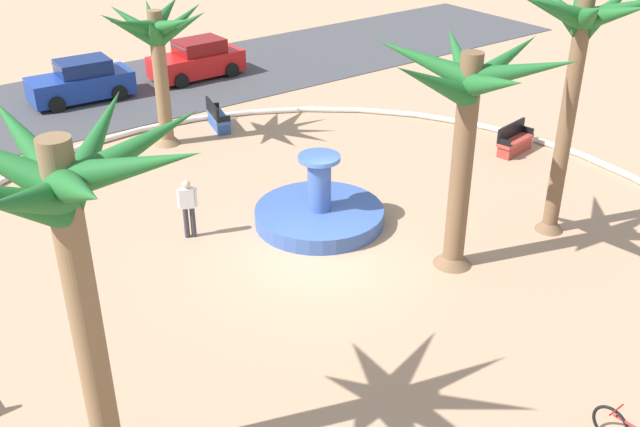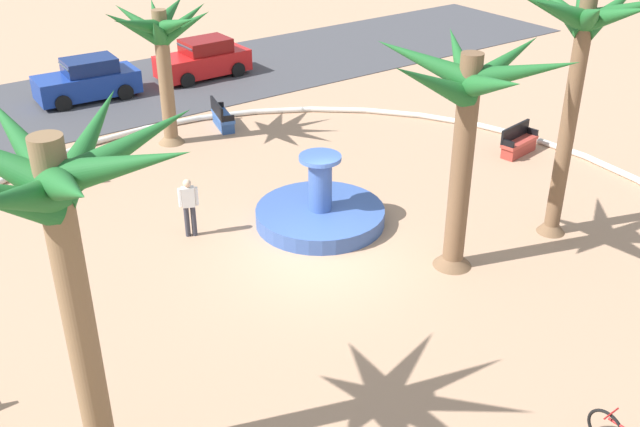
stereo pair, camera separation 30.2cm
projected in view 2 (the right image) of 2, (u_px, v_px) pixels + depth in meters
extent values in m
plane|color=tan|center=(320.00, 258.00, 19.22)|extent=(80.00, 80.00, 0.00)
torus|color=silver|center=(320.00, 255.00, 19.18)|extent=(21.96, 21.96, 0.20)
cube|color=#424247|center=(101.00, 97.00, 30.25)|extent=(48.00, 8.00, 0.03)
cylinder|color=#38569E|center=(320.00, 216.00, 20.79)|extent=(3.61, 3.61, 0.45)
cylinder|color=#19567F|center=(320.00, 217.00, 20.80)|extent=(3.18, 3.18, 0.34)
cylinder|color=#38569E|center=(320.00, 185.00, 20.33)|extent=(0.65, 0.65, 1.48)
cylinder|color=#3D5FAD|center=(320.00, 158.00, 19.96)|extent=(1.16, 1.16, 0.12)
cylinder|color=brown|center=(569.00, 122.00, 18.93)|extent=(0.41, 0.41, 6.44)
cone|color=brown|center=(552.00, 224.00, 20.32)|extent=(0.77, 0.77, 0.50)
cone|color=#1E6028|center=(611.00, 9.00, 17.98)|extent=(1.97, 0.76, 1.40)
cone|color=#1E6028|center=(582.00, 0.00, 18.34)|extent=(1.78, 1.78, 1.21)
cone|color=#1E6028|center=(560.00, 5.00, 18.23)|extent=(0.63, 1.95, 1.38)
cone|color=#1E6028|center=(550.00, 7.00, 17.60)|extent=(1.89, 1.65, 1.19)
cone|color=#1E6028|center=(562.00, 11.00, 17.17)|extent=(2.00, 0.72, 1.18)
cone|color=#1E6028|center=(593.00, 16.00, 16.80)|extent=(1.81, 1.75, 1.17)
cone|color=#1E6028|center=(617.00, 15.00, 16.87)|extent=(0.85, 2.02, 1.18)
cone|color=#1E6028|center=(627.00, 9.00, 17.38)|extent=(1.69, 1.86, 1.18)
cylinder|color=brown|center=(462.00, 167.00, 17.63)|extent=(0.52, 0.52, 5.49)
cone|color=brown|center=(453.00, 256.00, 18.81)|extent=(0.99, 0.99, 0.50)
cone|color=#1E6028|center=(504.00, 61.00, 17.12)|extent=(2.42, 0.63, 1.29)
cone|color=#1E6028|center=(459.00, 58.00, 17.50)|extent=(1.72, 2.34, 1.37)
cone|color=#1E6028|center=(423.00, 60.00, 16.93)|extent=(1.63, 2.40, 1.16)
cone|color=#1E6028|center=(433.00, 83.00, 16.10)|extent=(2.40, 0.74, 1.53)
cone|color=#1E6028|center=(493.00, 85.00, 15.56)|extent=(1.41, 2.45, 1.28)
cone|color=#1E6028|center=(524.00, 71.00, 16.18)|extent=(1.89, 2.28, 1.15)
cylinder|color=brown|center=(79.00, 321.00, 11.62)|extent=(0.50, 0.50, 6.21)
cone|color=#1E6028|center=(124.00, 147.00, 10.81)|extent=(2.36, 0.79, 1.31)
cone|color=#1E6028|center=(87.00, 142.00, 11.27)|extent=(2.09, 1.91, 1.51)
cone|color=#1E6028|center=(19.00, 138.00, 11.04)|extent=(0.78, 2.36, 1.25)
cone|color=#1E6028|center=(15.00, 199.00, 9.46)|extent=(1.95, 2.08, 1.41)
cone|color=#1E6028|center=(67.00, 189.00, 9.50)|extent=(0.78, 2.37, 1.23)
cone|color=#1E6028|center=(119.00, 166.00, 10.07)|extent=(1.92, 2.14, 1.19)
cylinder|color=brown|center=(165.00, 79.00, 24.98)|extent=(0.48, 0.48, 4.62)
cone|color=brown|center=(171.00, 136.00, 25.95)|extent=(0.92, 0.92, 0.50)
cone|color=#1E6028|center=(183.00, 22.00, 24.56)|extent=(1.95, 0.56, 1.48)
cone|color=#1E6028|center=(171.00, 11.00, 24.82)|extent=(1.89, 1.75, 1.04)
cone|color=#1E6028|center=(156.00, 18.00, 24.83)|extent=(1.09, 2.05, 1.42)
cone|color=#1E6028|center=(138.00, 21.00, 24.42)|extent=(1.48, 1.99, 1.40)
cone|color=#1E6028|center=(134.00, 27.00, 23.87)|extent=(2.04, 1.08, 1.45)
cone|color=#1E6028|center=(138.00, 24.00, 23.37)|extent=(2.09, 1.19, 1.12)
cone|color=#1E6028|center=(157.00, 31.00, 23.36)|extent=(1.47, 1.99, 1.42)
cone|color=#1E6028|center=(176.00, 24.00, 23.48)|extent=(0.91, 2.09, 1.15)
cone|color=#1E6028|center=(185.00, 26.00, 24.01)|extent=(1.79, 1.78, 1.45)
cube|color=#335BA8|center=(223.00, 116.00, 27.13)|extent=(0.88, 1.67, 0.12)
cube|color=black|center=(217.00, 109.00, 26.92)|extent=(0.48, 1.57, 0.50)
cube|color=#2B4E8F|center=(223.00, 122.00, 27.25)|extent=(0.81, 1.54, 0.39)
cube|color=black|center=(218.00, 106.00, 27.68)|extent=(0.46, 0.19, 0.24)
cube|color=black|center=(228.00, 119.00, 26.45)|extent=(0.46, 0.19, 0.24)
cube|color=gold|center=(63.00, 165.00, 23.31)|extent=(1.09, 1.67, 0.12)
cube|color=black|center=(56.00, 158.00, 23.01)|extent=(0.71, 1.50, 0.50)
cube|color=gold|center=(64.00, 172.00, 23.43)|extent=(1.01, 1.53, 0.39)
cube|color=black|center=(46.00, 156.00, 23.59)|extent=(0.44, 0.25, 0.24)
cube|color=black|center=(79.00, 166.00, 22.90)|extent=(0.44, 0.25, 0.24)
cube|color=#B73D33|center=(520.00, 142.00, 24.96)|extent=(1.66, 0.76, 0.12)
cube|color=black|center=(515.00, 132.00, 24.95)|extent=(1.59, 0.34, 0.50)
cube|color=#9C342B|center=(519.00, 149.00, 25.08)|extent=(1.53, 0.70, 0.39)
cube|color=black|center=(532.00, 132.00, 25.37)|extent=(0.15, 0.46, 0.24)
cube|color=black|center=(508.00, 144.00, 24.43)|extent=(0.15, 0.46, 0.24)
torus|color=black|center=(605.00, 427.00, 13.38)|extent=(0.09, 0.72, 0.72)
cylinder|color=#B21919|center=(611.00, 414.00, 13.17)|extent=(0.44, 0.05, 0.03)
cylinder|color=#33333D|center=(187.00, 221.00, 20.04)|extent=(0.14, 0.14, 0.90)
cylinder|color=#33333D|center=(194.00, 221.00, 20.07)|extent=(0.14, 0.14, 0.90)
cube|color=white|center=(188.00, 197.00, 19.71)|extent=(0.39, 0.32, 0.56)
sphere|color=beige|center=(187.00, 183.00, 19.52)|extent=(0.22, 0.22, 0.22)
cylinder|color=white|center=(180.00, 198.00, 19.67)|extent=(0.09, 0.09, 0.53)
cylinder|color=white|center=(197.00, 196.00, 19.75)|extent=(0.09, 0.09, 0.53)
cube|color=navy|center=(87.00, 84.00, 29.78)|extent=(4.09, 1.92, 0.90)
cube|color=navy|center=(89.00, 66.00, 29.53)|extent=(2.08, 1.56, 0.60)
cube|color=#333D47|center=(67.00, 71.00, 29.14)|extent=(0.37, 1.37, 0.51)
cylinder|color=black|center=(63.00, 103.00, 28.71)|extent=(0.65, 0.26, 0.64)
cylinder|color=black|center=(52.00, 91.00, 29.97)|extent=(0.65, 0.26, 0.64)
cylinder|color=black|center=(125.00, 92.00, 29.88)|extent=(0.65, 0.26, 0.64)
cylinder|color=black|center=(112.00, 81.00, 31.15)|extent=(0.65, 0.26, 0.64)
cube|color=red|center=(203.00, 63.00, 32.35)|extent=(4.03, 1.78, 0.90)
cube|color=maroon|center=(206.00, 46.00, 32.11)|extent=(2.03, 1.48, 0.60)
cube|color=#333D47|center=(187.00, 51.00, 31.67)|extent=(0.32, 1.37, 0.51)
cylinder|color=black|center=(187.00, 80.00, 31.24)|extent=(0.64, 0.23, 0.64)
cylinder|color=black|center=(169.00, 70.00, 32.44)|extent=(0.64, 0.23, 0.64)
cylinder|color=black|center=(238.00, 70.00, 32.55)|extent=(0.64, 0.23, 0.64)
cylinder|color=black|center=(218.00, 61.00, 33.75)|extent=(0.64, 0.23, 0.64)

